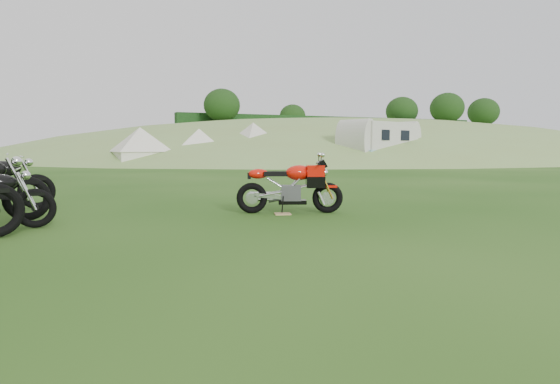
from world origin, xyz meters
name	(u,v)px	position (x,y,z in m)	size (l,w,h in m)	color
ground	(308,234)	(0.00, 0.00, 0.00)	(120.00, 120.00, 0.00)	#1D470F
hillside	(339,156)	(24.00, 40.00, 0.00)	(80.00, 64.00, 8.00)	#809D50
hedgerow	(339,156)	(24.00, 40.00, 0.00)	(36.00, 1.20, 8.60)	black
sport_motorcycle	(290,183)	(0.58, 1.82, 0.51)	(1.71, 0.43, 1.03)	red
plywood_board	(283,214)	(0.39, 1.71, 0.01)	(0.26, 0.21, 0.02)	tan
tent_left	(140,145)	(0.50, 21.54, 1.16)	(2.68, 2.68, 2.33)	silver
tent_mid	(199,145)	(3.88, 21.90, 1.16)	(2.67, 2.67, 2.32)	white
tent_right	(253,143)	(7.22, 21.79, 1.29)	(2.97, 2.97, 2.58)	beige
caravan	(380,144)	(13.26, 17.19, 1.25)	(5.36, 2.39, 2.51)	beige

